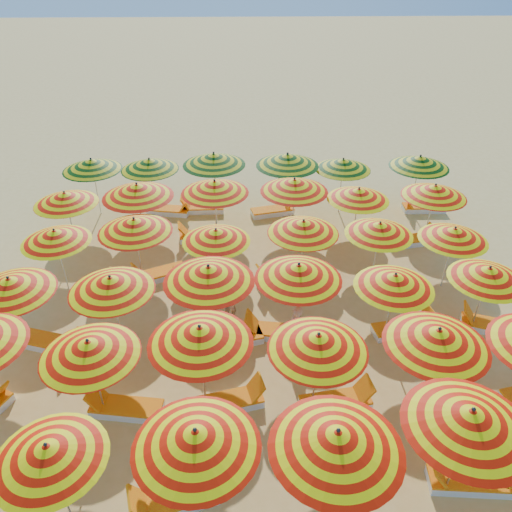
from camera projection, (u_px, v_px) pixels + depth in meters
name	position (u px, v px, depth m)	size (l,w,h in m)	color
ground	(256.00, 309.00, 15.23)	(120.00, 120.00, 0.00)	#DCB362
umbrella_1	(48.00, 453.00, 8.84)	(2.20, 2.20, 2.22)	silver
umbrella_2	(196.00, 439.00, 8.79)	(2.83, 2.83, 2.49)	silver
umbrella_3	(337.00, 440.00, 8.68)	(2.67, 2.67, 2.58)	silver
umbrella_4	(470.00, 419.00, 9.05)	(2.60, 2.60, 2.58)	silver
umbrella_7	(89.00, 349.00, 10.85)	(2.84, 2.84, 2.35)	silver
umbrella_8	(200.00, 335.00, 10.99)	(2.63, 2.63, 2.52)	silver
umbrella_9	(318.00, 342.00, 10.95)	(2.36, 2.36, 2.40)	silver
umbrella_10	(438.00, 338.00, 10.96)	(3.11, 3.11, 2.50)	silver
umbrella_12	(10.00, 285.00, 12.72)	(2.95, 2.95, 2.39)	silver
umbrella_13	(111.00, 284.00, 12.79)	(2.35, 2.35, 2.37)	silver
umbrella_14	(209.00, 274.00, 12.89)	(2.54, 2.54, 2.55)	silver
umbrella_15	(299.00, 272.00, 13.08)	(3.08, 3.08, 2.47)	silver
umbrella_16	(395.00, 281.00, 13.08)	(2.48, 2.48, 2.25)	silver
umbrella_17	(488.00, 274.00, 13.40)	(2.24, 2.24, 2.21)	silver
umbrella_18	(55.00, 236.00, 15.04)	(2.32, 2.32, 2.22)	silver
umbrella_19	(135.00, 225.00, 15.21)	(2.65, 2.65, 2.43)	silver
umbrella_20	(216.00, 236.00, 15.07)	(2.16, 2.16, 2.21)	silver
umbrella_21	(303.00, 227.00, 15.27)	(2.95, 2.95, 2.35)	silver
umbrella_22	(379.00, 229.00, 15.37)	(2.62, 2.62, 2.24)	silver
umbrella_23	(454.00, 234.00, 15.13)	(2.58, 2.58, 2.22)	silver
umbrella_24	(65.00, 198.00, 16.98)	(2.56, 2.56, 2.31)	silver
umbrella_25	(137.00, 191.00, 16.92)	(2.98, 2.98, 2.58)	silver
umbrella_26	(215.00, 187.00, 17.29)	(2.95, 2.95, 2.51)	silver
umbrella_27	(294.00, 185.00, 17.36)	(2.66, 2.66, 2.53)	silver
umbrella_28	(358.00, 194.00, 17.25)	(2.58, 2.58, 2.29)	silver
umbrella_29	(435.00, 191.00, 17.28)	(2.58, 2.58, 2.39)	silver
umbrella_30	(92.00, 165.00, 19.16)	(2.39, 2.39, 2.41)	silver
umbrella_31	(150.00, 164.00, 19.26)	(2.74, 2.74, 2.37)	silver
umbrella_32	(214.00, 159.00, 19.19)	(2.84, 2.84, 2.59)	silver
umbrella_33	(287.00, 160.00, 19.15)	(2.67, 2.67, 2.58)	silver
umbrella_34	(343.00, 164.00, 19.39)	(2.48, 2.48, 2.32)	silver
umbrella_35	(420.00, 162.00, 19.29)	(2.84, 2.84, 2.45)	silver
lounger_1	(173.00, 500.00, 9.97)	(1.83, 1.05, 0.69)	white
lounger_2	(468.00, 480.00, 10.33)	(1.77, 0.72, 0.69)	white
lounger_5	(125.00, 408.00, 11.90)	(1.80, 0.82, 0.69)	white
lounger_6	(230.00, 402.00, 12.05)	(1.82, 0.98, 0.69)	white
lounger_7	(337.00, 402.00, 12.05)	(1.80, 0.86, 0.69)	white
lounger_9	(50.00, 343.00, 13.77)	(1.83, 1.05, 0.69)	white
lounger_10	(230.00, 339.00, 13.88)	(1.82, 0.99, 0.69)	white
lounger_11	(274.00, 332.00, 14.14)	(1.80, 0.83, 0.69)	white
lounger_12	(404.00, 328.00, 14.26)	(1.81, 0.87, 0.69)	white
lounger_13	(490.00, 326.00, 14.35)	(1.83, 1.13, 0.69)	white
lounger_14	(159.00, 274.00, 16.49)	(1.82, 1.25, 0.69)	white
lounger_15	(200.00, 280.00, 16.23)	(1.83, 1.07, 0.69)	white
lounger_16	(282.00, 277.00, 16.36)	(1.83, 1.09, 0.69)	white
lounger_17	(201.00, 235.00, 18.56)	(1.79, 0.79, 0.69)	white
lounger_18	(306.00, 237.00, 18.44)	(1.82, 0.93, 0.69)	white
lounger_19	(411.00, 240.00, 18.28)	(1.81, 0.89, 0.69)	white
lounger_20	(169.00, 210.00, 20.22)	(1.81, 0.86, 0.69)	white
lounger_21	(202.00, 208.00, 20.36)	(1.75, 0.63, 0.69)	white
lounger_22	(274.00, 211.00, 20.19)	(1.82, 0.96, 0.69)	white
lounger_23	(423.00, 207.00, 20.42)	(1.74, 0.60, 0.69)	white
beachgoer_a	(296.00, 331.00, 13.30)	(0.54, 0.36, 1.49)	tan
beachgoer_b	(233.00, 303.00, 14.38)	(0.67, 0.52, 1.38)	tan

